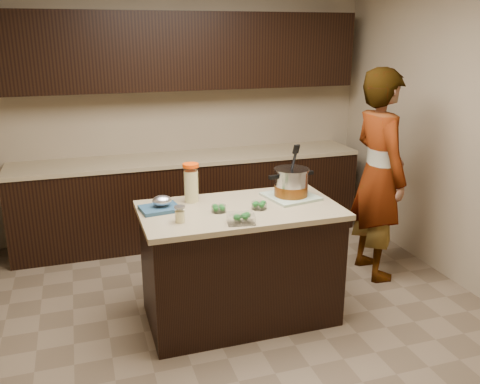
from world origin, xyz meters
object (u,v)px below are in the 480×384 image
object	(u,v)px
island	(240,263)
person	(379,175)
lemonade_pitcher	(191,184)
stock_pot	(291,184)

from	to	relation	value
island	person	distance (m)	1.52
lemonade_pitcher	person	bearing A→B (deg)	3.96
stock_pot	lemonade_pitcher	world-z (taller)	stock_pot
island	lemonade_pitcher	xyz separation A→B (m)	(-0.31, 0.25, 0.58)
stock_pot	island	bearing A→B (deg)	-173.30
island	person	world-z (taller)	person
island	person	xyz separation A→B (m)	(1.40, 0.36, 0.48)
island	stock_pot	distance (m)	0.72
stock_pot	lemonade_pitcher	bearing A→B (deg)	163.14
stock_pot	lemonade_pitcher	xyz separation A→B (m)	(-0.75, 0.14, 0.03)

